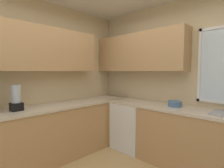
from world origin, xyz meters
TOP-DOWN VIEW (x-y plane):
  - room_shell at (-0.33, 0.46)m, footprint 3.57×3.48m
  - counter_run_left at (-1.41, 0.00)m, footprint 0.65×3.09m
  - counter_run_back at (0.21, 1.37)m, footprint 2.66×0.65m
  - dishwasher at (-0.75, 1.34)m, footprint 0.60×0.60m
  - bowl at (0.05, 1.37)m, footprint 0.20×0.20m
  - blender_appliance at (-1.41, -0.44)m, footprint 0.15×0.15m

SIDE VIEW (x-z plane):
  - dishwasher at x=-0.75m, z-range 0.00..0.85m
  - counter_run_left at x=-1.41m, z-range 0.00..0.90m
  - counter_run_back at x=0.21m, z-range 0.00..0.90m
  - bowl at x=0.05m, z-range 0.90..0.99m
  - blender_appliance at x=-1.41m, z-range 0.88..1.24m
  - room_shell at x=-0.33m, z-range 0.41..3.10m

